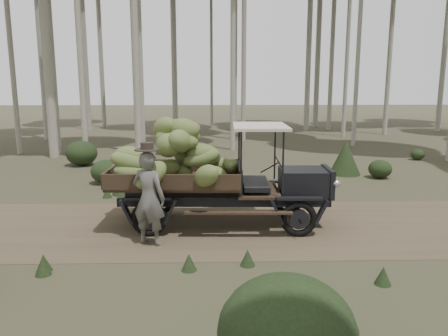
# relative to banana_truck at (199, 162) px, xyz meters

# --- Properties ---
(ground) EXTENTS (120.00, 120.00, 0.00)m
(ground) POSITION_rel_banana_truck_xyz_m (2.93, -0.13, -1.46)
(ground) COLOR #473D2B
(ground) RESTS_ON ground
(dirt_track) EXTENTS (70.00, 4.00, 0.01)m
(dirt_track) POSITION_rel_banana_truck_xyz_m (2.93, -0.13, -1.46)
(dirt_track) COLOR brown
(dirt_track) RESTS_ON ground
(banana_truck) EXTENTS (5.20, 2.42, 2.53)m
(banana_truck) POSITION_rel_banana_truck_xyz_m (0.00, 0.00, 0.00)
(banana_truck) COLOR black
(banana_truck) RESTS_ON ground
(farmer) EXTENTS (0.81, 0.67, 2.05)m
(farmer) POSITION_rel_banana_truck_xyz_m (-0.96, -1.16, -0.50)
(farmer) COLOR #56544E
(farmer) RESTS_ON ground
(undergrowth) EXTENTS (23.28, 23.88, 1.27)m
(undergrowth) POSITION_rel_banana_truck_xyz_m (1.97, -1.70, -0.94)
(undergrowth) COLOR #233319
(undergrowth) RESTS_ON ground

